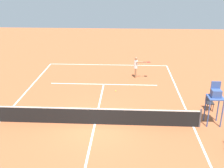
{
  "coord_description": "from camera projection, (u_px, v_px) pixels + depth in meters",
  "views": [
    {
      "loc": [
        -1.64,
        13.15,
        7.52
      ],
      "look_at": [
        -0.72,
        -4.05,
        0.8
      ],
      "focal_mm": 44.08,
      "sensor_mm": 36.0,
      "label": 1
    }
  ],
  "objects": [
    {
      "name": "court_lines",
      "position": [
        95.0,
        124.0,
        15.05
      ],
      "size": [
        10.77,
        21.92,
        0.01
      ],
      "color": "white",
      "rests_on": "ground"
    },
    {
      "name": "tennis_net",
      "position": [
        95.0,
        116.0,
        14.87
      ],
      "size": [
        11.37,
        0.1,
        1.07
      ],
      "color": "#4C4C51",
      "rests_on": "ground"
    },
    {
      "name": "ground_plane",
      "position": [
        95.0,
        124.0,
        15.05
      ],
      "size": [
        60.0,
        60.0,
        0.0
      ],
      "primitive_type": "plane",
      "color": "#AD5933"
    },
    {
      "name": "player_serving",
      "position": [
        136.0,
        66.0,
        21.64
      ],
      "size": [
        1.29,
        0.5,
        1.7
      ],
      "rotation": [
        0.0,
        0.0,
        1.63
      ],
      "color": "#9E704C",
      "rests_on": "ground"
    },
    {
      "name": "tennis_ball",
      "position": [
        116.0,
        91.0,
        19.33
      ],
      "size": [
        0.07,
        0.07,
        0.07
      ],
      "primitive_type": "sphere",
      "color": "#CCE033",
      "rests_on": "ground"
    },
    {
      "name": "umpire_chair",
      "position": [
        215.0,
        97.0,
        14.54
      ],
      "size": [
        0.8,
        0.8,
        2.41
      ],
      "color": "#38518C",
      "rests_on": "ground"
    },
    {
      "name": "courtside_chair_mid",
      "position": [
        210.0,
        102.0,
        16.52
      ],
      "size": [
        0.44,
        0.46,
        0.95
      ],
      "color": "#262626",
      "rests_on": "ground"
    }
  ]
}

